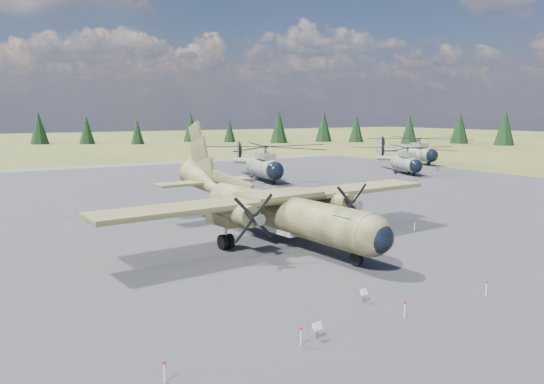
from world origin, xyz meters
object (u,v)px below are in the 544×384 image
helicopter_far (417,145)px  helicopter_near (264,156)px  transport_plane (272,204)px  helicopter_mid (406,155)px

helicopter_far → helicopter_near: bearing=-163.7°
helicopter_near → helicopter_far: size_ratio=1.04×
helicopter_near → transport_plane: bearing=-110.7°
helicopter_mid → helicopter_far: 18.00m
helicopter_far → transport_plane: bearing=-140.5°
helicopter_near → helicopter_far: helicopter_near is taller
transport_plane → helicopter_far: size_ratio=1.19×
helicopter_near → helicopter_far: 39.13m
helicopter_near → helicopter_mid: helicopter_near is taller
helicopter_near → helicopter_mid: size_ratio=1.15×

